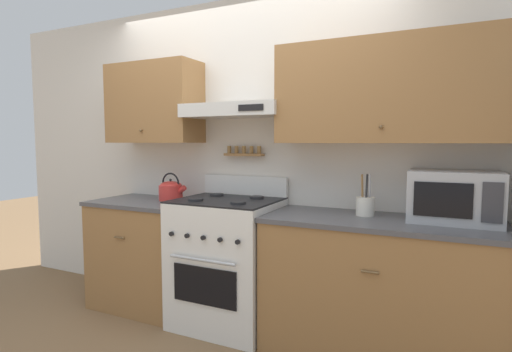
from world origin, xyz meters
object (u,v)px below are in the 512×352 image
at_px(tea_kettle, 171,190).
at_px(utensil_crock, 365,205).
at_px(stove_range, 227,261).
at_px(microwave, 454,197).

bearing_deg(tea_kettle, utensil_crock, 0.00).
xyz_separation_m(stove_range, microwave, (1.53, 0.13, 0.57)).
relative_size(stove_range, microwave, 2.15).
distance_m(microwave, utensil_crock, 0.54).
xyz_separation_m(tea_kettle, microwave, (2.14, 0.02, 0.07)).
distance_m(stove_range, utensil_crock, 1.12).
xyz_separation_m(stove_range, tea_kettle, (-0.60, 0.11, 0.50)).
bearing_deg(utensil_crock, microwave, 1.92).
xyz_separation_m(tea_kettle, utensil_crock, (1.61, 0.00, -0.02)).
distance_m(stove_range, microwave, 1.64).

